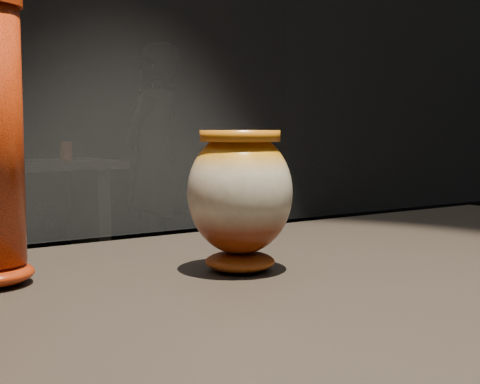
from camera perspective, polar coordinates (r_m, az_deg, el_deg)
name	(u,v)px	position (r m, az deg, el deg)	size (l,w,h in m)	color
main_vase	(240,195)	(0.92, 0.00, -0.22)	(0.18, 0.18, 0.20)	maroon
back_vase_right	(66,151)	(4.33, -14.63, 3.40)	(0.07, 0.07, 0.12)	#964215
visitor	(154,160)	(5.02, -7.34, 2.73)	(0.63, 0.41, 1.73)	black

